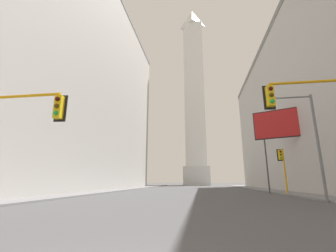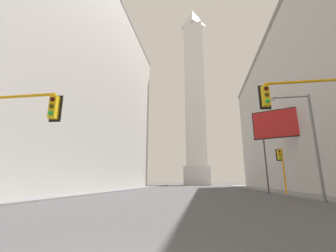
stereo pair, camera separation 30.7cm
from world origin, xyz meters
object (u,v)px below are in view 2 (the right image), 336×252
at_px(obelisk, 195,93).
at_px(traffic_light_mid_right, 282,164).
at_px(street_lamp, 307,133).
at_px(billboard_sign, 283,125).

bearing_deg(obelisk, traffic_light_mid_right, -79.43).
distance_m(obelisk, traffic_light_mid_right, 64.63).
bearing_deg(street_lamp, traffic_light_mid_right, 84.49).
height_order(obelisk, traffic_light_mid_right, obelisk).
xyz_separation_m(traffic_light_mid_right, street_lamp, (-0.85, -8.76, 1.66)).
xyz_separation_m(traffic_light_mid_right, billboard_sign, (1.36, 2.15, 4.92)).
relative_size(obelisk, billboard_sign, 7.00).
bearing_deg(billboard_sign, traffic_light_mid_right, -122.28).
bearing_deg(traffic_light_mid_right, obelisk, 100.57).
xyz_separation_m(street_lamp, billboard_sign, (2.20, 10.91, 3.25)).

